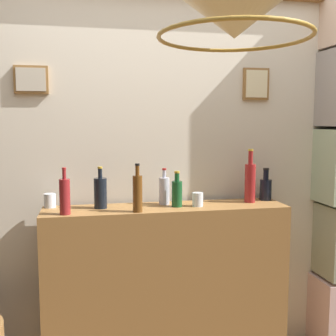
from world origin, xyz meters
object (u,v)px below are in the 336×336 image
object	(u,v)px
liquor_bottle_amaro	(177,193)
liquor_bottle_tequila	(138,192)
glass_tumbler_rocks	(198,199)
liquor_bottle_sherry	(250,181)
liquor_bottle_brandy	(100,192)
pendant_lamp	(235,9)
glass_tumbler_highball	(50,201)
liquor_bottle_vodka	(266,188)
liquor_bottle_bourbon	(164,190)
liquor_bottle_whiskey	(65,196)

from	to	relation	value
liquor_bottle_amaro	liquor_bottle_tequila	size ratio (longest dim) A/B	0.78
glass_tumbler_rocks	liquor_bottle_amaro	bearing A→B (deg)	173.01
liquor_bottle_sherry	liquor_bottle_amaro	xyz separation A→B (m)	(-0.51, -0.05, -0.05)
liquor_bottle_brandy	pendant_lamp	distance (m)	1.40
glass_tumbler_highball	pendant_lamp	world-z (taller)	pendant_lamp
pendant_lamp	liquor_bottle_brandy	bearing A→B (deg)	115.62
liquor_bottle_sherry	liquor_bottle_amaro	size ratio (longest dim) A/B	1.57
liquor_bottle_vodka	liquor_bottle_brandy	bearing A→B (deg)	-177.32
liquor_bottle_vodka	liquor_bottle_tequila	size ratio (longest dim) A/B	0.76
liquor_bottle_bourbon	liquor_bottle_whiskey	xyz separation A→B (m)	(-0.61, -0.17, 0.02)
glass_tumbler_highball	pendant_lamp	size ratio (longest dim) A/B	0.15
liquor_bottle_bourbon	liquor_bottle_sherry	distance (m)	0.58
glass_tumbler_rocks	pendant_lamp	size ratio (longest dim) A/B	0.15
liquor_bottle_sherry	pendant_lamp	bearing A→B (deg)	-116.37
liquor_bottle_brandy	liquor_bottle_tequila	world-z (taller)	liquor_bottle_tequila
liquor_bottle_brandy	liquor_bottle_whiskey	bearing A→B (deg)	-147.34
liquor_bottle_brandy	glass_tumbler_highball	world-z (taller)	liquor_bottle_brandy
liquor_bottle_vodka	pendant_lamp	bearing A→B (deg)	-120.97
liquor_bottle_tequila	glass_tumbler_rocks	distance (m)	0.41
liquor_bottle_amaro	glass_tumbler_highball	xyz separation A→B (m)	(-0.78, 0.13, -0.05)
liquor_bottle_sherry	pendant_lamp	xyz separation A→B (m)	(-0.50, -1.00, 0.81)
liquor_bottle_sherry	glass_tumbler_highball	distance (m)	1.29
glass_tumbler_rocks	liquor_bottle_whiskey	bearing A→B (deg)	-174.93
liquor_bottle_bourbon	glass_tumbler_rocks	xyz separation A→B (m)	(0.20, -0.10, -0.05)
liquor_bottle_bourbon	liquor_bottle_tequila	bearing A→B (deg)	-135.63
liquor_bottle_sherry	liquor_bottle_whiskey	distance (m)	1.19
liquor_bottle_amaro	glass_tumbler_highball	size ratio (longest dim) A/B	2.59
liquor_bottle_brandy	liquor_bottle_tequila	size ratio (longest dim) A/B	0.90
liquor_bottle_vodka	liquor_bottle_brandy	distance (m)	1.11
pendant_lamp	liquor_bottle_bourbon	bearing A→B (deg)	94.08
liquor_bottle_brandy	glass_tumbler_rocks	bearing A→B (deg)	-5.70
glass_tumbler_rocks	pendant_lamp	xyz separation A→B (m)	(-0.12, -0.94, 0.90)
liquor_bottle_amaro	liquor_bottle_sherry	bearing A→B (deg)	5.31
liquor_bottle_bourbon	liquor_bottle_sherry	bearing A→B (deg)	-3.97
glass_tumbler_highball	liquor_bottle_vodka	bearing A→B (deg)	-1.30
glass_tumbler_highball	liquor_bottle_sherry	bearing A→B (deg)	-3.62
liquor_bottle_sherry	liquor_bottle_tequila	xyz separation A→B (m)	(-0.77, -0.15, -0.02)
liquor_bottle_brandy	liquor_bottle_tequila	bearing A→B (deg)	-34.85
liquor_bottle_bourbon	liquor_bottle_tequila	world-z (taller)	liquor_bottle_tequila
liquor_bottle_amaro	glass_tumbler_rocks	world-z (taller)	liquor_bottle_amaro
liquor_bottle_bourbon	liquor_bottle_whiskey	size ratio (longest dim) A/B	0.87
liquor_bottle_vodka	glass_tumbler_highball	size ratio (longest dim) A/B	2.53
liquor_bottle_tequila	pendant_lamp	distance (m)	1.22
liquor_bottle_vodka	liquor_bottle_tequila	xyz separation A→B (m)	(-0.90, -0.20, 0.03)
glass_tumbler_rocks	glass_tumbler_highball	world-z (taller)	same
liquor_bottle_sherry	liquor_bottle_amaro	distance (m)	0.51
liquor_bottle_bourbon	pendant_lamp	bearing A→B (deg)	-85.92
liquor_bottle_vodka	liquor_bottle_tequila	world-z (taller)	liquor_bottle_tequila
liquor_bottle_whiskey	liquor_bottle_amaro	size ratio (longest dim) A/B	1.21
liquor_bottle_whiskey	liquor_bottle_brandy	xyz separation A→B (m)	(0.21, 0.13, -0.01)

